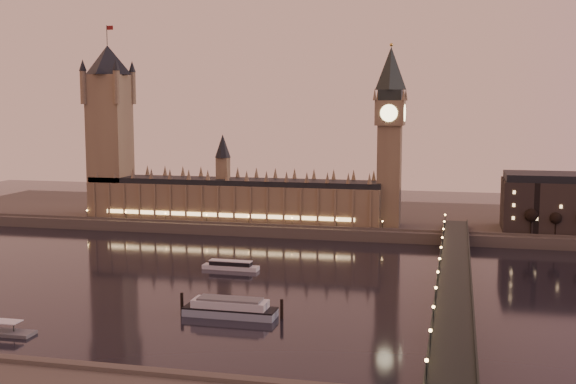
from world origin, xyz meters
name	(u,v)px	position (x,y,z in m)	size (l,w,h in m)	color
ground	(236,280)	(0.00, 0.00, 0.00)	(700.00, 700.00, 0.00)	black
far_embankment	(357,218)	(30.00, 165.00, 3.00)	(560.00, 130.00, 6.00)	#423D35
palace_of_westminster	(233,194)	(-40.12, 120.99, 21.71)	(180.00, 26.62, 52.00)	brown
victoria_tower	(109,121)	(-120.00, 121.00, 65.79)	(31.68, 31.68, 118.00)	brown
big_ben	(390,125)	(53.99, 120.99, 63.95)	(17.68, 17.68, 104.00)	brown
westminster_bridge	(453,279)	(91.61, 0.00, 5.52)	(13.20, 260.00, 15.30)	black
bare_tree_0	(528,217)	(129.61, 109.00, 15.94)	(6.54, 6.54, 13.29)	black
bare_tree_1	(555,218)	(143.03, 109.00, 15.94)	(6.54, 6.54, 13.29)	black
cruise_boat_a	(231,266)	(-8.75, 18.99, 1.86)	(26.54, 6.51, 4.22)	silver
moored_barge	(230,308)	(13.85, -51.84, 3.01)	(38.95, 9.68, 7.14)	#8597A9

